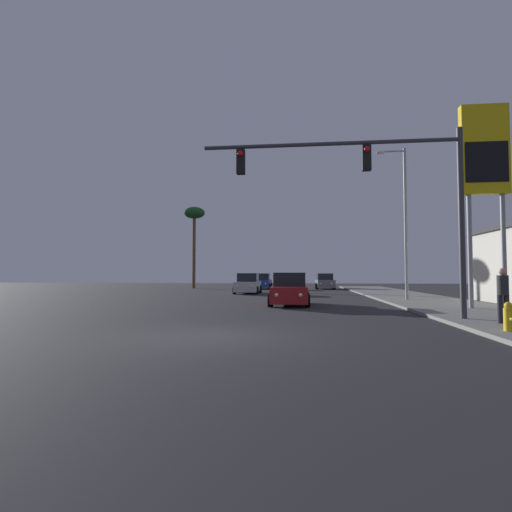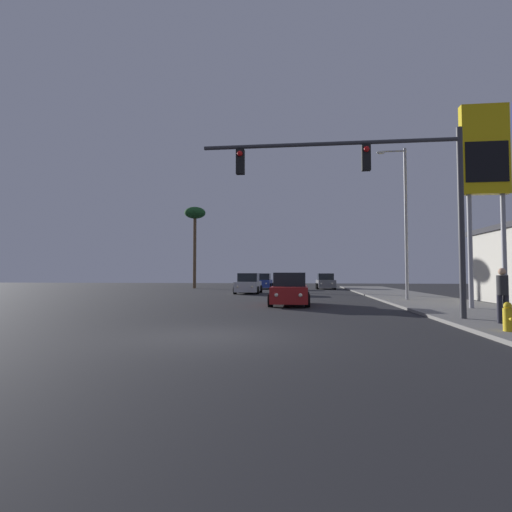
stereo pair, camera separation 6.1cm
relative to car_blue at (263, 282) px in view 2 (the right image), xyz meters
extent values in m
plane|color=#28282B|center=(1.88, -33.36, -0.76)|extent=(120.00, 120.00, 0.00)
cube|color=gray|center=(11.38, -23.36, -0.70)|extent=(5.00, 60.00, 0.12)
cube|color=navy|center=(0.00, -0.04, -0.18)|extent=(1.82, 4.21, 0.80)
cube|color=black|center=(0.00, 0.11, 0.57)|extent=(1.61, 2.01, 0.70)
cylinder|color=black|center=(-0.90, -1.34, -0.44)|extent=(0.24, 0.64, 0.64)
cylinder|color=black|center=(0.90, -1.34, -0.44)|extent=(0.24, 0.64, 0.64)
cylinder|color=black|center=(-0.90, 1.27, -0.44)|extent=(0.24, 0.64, 0.64)
cylinder|color=black|center=(0.90, 1.27, -0.44)|extent=(0.24, 0.64, 0.64)
sphere|color=#F2EACC|center=(-0.56, -2.16, -0.13)|extent=(0.18, 0.18, 0.18)
sphere|color=#F2EACC|center=(0.56, -2.16, -0.13)|extent=(0.18, 0.18, 0.18)
cube|color=#B7B7BC|center=(-0.16, -10.61, -0.18)|extent=(1.83, 4.21, 0.80)
cube|color=black|center=(-0.16, -10.46, 0.57)|extent=(1.61, 2.01, 0.70)
cylinder|color=black|center=(-1.06, -11.91, -0.44)|extent=(0.24, 0.64, 0.64)
cylinder|color=black|center=(0.74, -11.91, -0.44)|extent=(0.24, 0.64, 0.64)
cylinder|color=black|center=(-1.06, -9.31, -0.44)|extent=(0.24, 0.64, 0.64)
cylinder|color=black|center=(0.74, -9.31, -0.44)|extent=(0.24, 0.64, 0.64)
sphere|color=#F2EACC|center=(-0.72, -12.73, -0.13)|extent=(0.18, 0.18, 0.18)
sphere|color=#F2EACC|center=(0.40, -12.73, -0.13)|extent=(0.18, 0.18, 0.18)
cube|color=slate|center=(6.79, 0.17, -0.18)|extent=(1.95, 4.26, 0.80)
cube|color=black|center=(6.79, 0.32, 0.57)|extent=(1.67, 2.06, 0.70)
cylinder|color=black|center=(5.89, -1.14, -0.44)|extent=(0.24, 0.64, 0.64)
cylinder|color=black|center=(7.69, -1.14, -0.44)|extent=(0.24, 0.64, 0.64)
cylinder|color=black|center=(5.89, 1.47, -0.44)|extent=(0.24, 0.64, 0.64)
cylinder|color=black|center=(7.69, 1.47, -0.44)|extent=(0.24, 0.64, 0.64)
sphere|color=#F2EACC|center=(6.23, -1.95, -0.13)|extent=(0.18, 0.18, 0.18)
sphere|color=#F2EACC|center=(7.34, -1.95, -0.13)|extent=(0.18, 0.18, 0.18)
cube|color=maroon|center=(3.65, -22.72, -0.18)|extent=(1.82, 4.21, 0.80)
cube|color=black|center=(3.65, -22.57, 0.57)|extent=(1.61, 2.01, 0.70)
cylinder|color=black|center=(2.75, -24.02, -0.44)|extent=(0.24, 0.64, 0.64)
cylinder|color=black|center=(4.55, -24.02, -0.44)|extent=(0.24, 0.64, 0.64)
cylinder|color=black|center=(2.75, -21.41, -0.44)|extent=(0.24, 0.64, 0.64)
cylinder|color=black|center=(4.55, -21.41, -0.44)|extent=(0.24, 0.64, 0.64)
sphere|color=#F2EACC|center=(3.09, -24.84, -0.13)|extent=(0.18, 0.18, 0.18)
sphere|color=#F2EACC|center=(4.21, -24.84, -0.13)|extent=(0.18, 0.18, 0.18)
cylinder|color=#38383D|center=(9.66, -29.37, 2.61)|extent=(0.20, 0.20, 6.50)
cylinder|color=#38383D|center=(5.20, -29.37, 5.46)|extent=(8.90, 0.14, 0.14)
cube|color=black|center=(6.54, -29.37, 4.91)|extent=(0.30, 0.24, 0.90)
sphere|color=red|center=(6.54, -29.51, 5.18)|extent=(0.20, 0.20, 0.20)
cube|color=black|center=(2.09, -29.37, 4.91)|extent=(0.30, 0.24, 0.90)
sphere|color=red|center=(2.09, -29.51, 5.18)|extent=(0.20, 0.20, 0.20)
cylinder|color=#99999E|center=(10.43, -19.12, 3.86)|extent=(0.18, 0.18, 9.00)
cylinder|color=#99999E|center=(9.73, -19.12, 8.21)|extent=(1.40, 0.10, 0.10)
ellipsoid|color=silver|center=(9.03, -19.12, 8.16)|extent=(0.50, 0.24, 0.20)
cylinder|color=#99999E|center=(11.64, -25.03, 1.86)|extent=(0.20, 0.20, 5.00)
cylinder|color=#99999E|center=(13.04, -25.03, 1.86)|extent=(0.20, 0.20, 5.00)
cube|color=yellow|center=(12.34, -25.03, 6.36)|extent=(2.00, 0.40, 4.00)
cube|color=black|center=(12.34, -25.24, 5.76)|extent=(1.80, 0.03, 1.80)
cylinder|color=gold|center=(9.60, -32.40, -0.34)|extent=(0.24, 0.24, 0.60)
sphere|color=gold|center=(9.60, -32.40, 0.02)|extent=(0.20, 0.20, 0.20)
cylinder|color=gold|center=(9.60, -32.57, -0.31)|extent=(0.08, 0.10, 0.08)
cylinder|color=#23232D|center=(10.23, -30.62, -0.22)|extent=(0.16, 0.16, 0.85)
cylinder|color=#23232D|center=(10.41, -30.62, -0.22)|extent=(0.16, 0.16, 0.85)
cylinder|color=#262628|center=(10.32, -30.62, 0.51)|extent=(0.32, 0.32, 0.60)
sphere|color=tan|center=(10.32, -30.62, 0.92)|extent=(0.22, 0.22, 0.22)
cylinder|color=brown|center=(-7.85, 0.64, 3.30)|extent=(0.36, 0.36, 8.13)
ellipsoid|color=#1E5123|center=(-7.85, 0.64, 7.85)|extent=(2.40, 2.40, 1.32)
camera|label=1|loc=(4.24, -43.50, 0.84)|focal=28.00mm
camera|label=2|loc=(4.30, -43.49, 0.84)|focal=28.00mm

